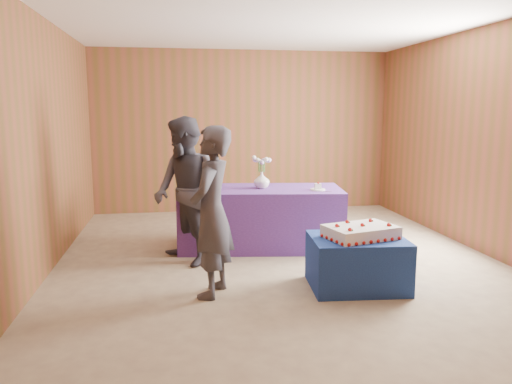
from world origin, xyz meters
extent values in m
plane|color=#9C8D6C|center=(0.00, 0.00, 0.00)|extent=(6.00, 6.00, 0.00)
cube|color=brown|center=(0.00, 3.00, 1.35)|extent=(5.00, 0.04, 2.70)
cube|color=brown|center=(0.00, -3.00, 1.35)|extent=(5.00, 0.04, 2.70)
cube|color=brown|center=(-2.50, 0.00, 1.35)|extent=(0.04, 6.00, 2.70)
cube|color=brown|center=(2.50, 0.00, 1.35)|extent=(0.04, 6.00, 2.70)
cube|color=white|center=(0.00, 0.00, 2.70)|extent=(5.00, 6.00, 0.04)
cube|color=navy|center=(0.58, -0.97, 0.25)|extent=(0.96, 0.77, 0.50)
cube|color=#603694|center=(-0.10, 0.62, 0.38)|extent=(2.10, 1.16, 0.75)
cube|color=white|center=(0.60, -0.98, 0.56)|extent=(0.74, 0.59, 0.12)
sphere|color=#A6100C|center=(0.34, -1.28, 0.52)|extent=(0.03, 0.03, 0.03)
sphere|color=#A6100C|center=(0.97, -1.11, 0.52)|extent=(0.03, 0.03, 0.03)
sphere|color=#A6100C|center=(0.23, -0.86, 0.52)|extent=(0.03, 0.03, 0.03)
sphere|color=#A6100C|center=(0.85, -0.69, 0.52)|extent=(0.03, 0.03, 0.03)
sphere|color=#A6100C|center=(0.44, -1.14, 0.64)|extent=(0.04, 0.04, 0.04)
cone|color=#1C5F15|center=(0.47, -1.14, 0.63)|extent=(0.02, 0.03, 0.03)
sphere|color=#A6100C|center=(0.74, -0.84, 0.64)|extent=(0.04, 0.04, 0.04)
cone|color=#1C5F15|center=(0.77, -0.84, 0.63)|extent=(0.02, 0.03, 0.03)
sphere|color=#A6100C|center=(0.60, -0.98, 0.64)|extent=(0.04, 0.04, 0.04)
cone|color=#1C5F15|center=(0.63, -0.98, 0.63)|extent=(0.02, 0.03, 0.03)
imported|color=silver|center=(-0.09, 0.63, 0.85)|extent=(0.22, 0.22, 0.20)
cylinder|color=#3A702D|center=(-0.05, 0.63, 1.03)|extent=(0.01, 0.01, 0.16)
sphere|color=#C1ACDF|center=(0.01, 0.63, 1.11)|extent=(0.05, 0.05, 0.05)
cylinder|color=#3A702D|center=(-0.06, 0.65, 1.03)|extent=(0.01, 0.01, 0.16)
sphere|color=white|center=(-0.01, 0.68, 1.11)|extent=(0.05, 0.05, 0.05)
cylinder|color=#3A702D|center=(-0.07, 0.66, 1.03)|extent=(0.01, 0.01, 0.16)
sphere|color=#C1ACDF|center=(-0.05, 0.72, 1.11)|extent=(0.05, 0.05, 0.05)
cylinder|color=#3A702D|center=(-0.10, 0.67, 1.03)|extent=(0.01, 0.01, 0.16)
sphere|color=white|center=(-0.10, 0.72, 1.11)|extent=(0.05, 0.05, 0.05)
cylinder|color=#3A702D|center=(-0.12, 0.66, 1.03)|extent=(0.01, 0.01, 0.16)
sphere|color=#C1ACDF|center=(-0.15, 0.70, 1.11)|extent=(0.05, 0.05, 0.05)
cylinder|color=#3A702D|center=(-0.13, 0.64, 1.03)|extent=(0.01, 0.01, 0.16)
sphere|color=white|center=(-0.18, 0.65, 1.11)|extent=(0.05, 0.05, 0.05)
cylinder|color=#3A702D|center=(-0.13, 0.62, 1.03)|extent=(0.01, 0.01, 0.16)
sphere|color=#C1ACDF|center=(-0.18, 0.60, 1.11)|extent=(0.05, 0.05, 0.05)
cylinder|color=#3A702D|center=(-0.12, 0.60, 1.03)|extent=(0.01, 0.01, 0.16)
sphere|color=white|center=(-0.15, 0.56, 1.11)|extent=(0.05, 0.05, 0.05)
cylinder|color=#3A702D|center=(-0.10, 0.59, 1.03)|extent=(0.01, 0.01, 0.16)
sphere|color=#C1ACDF|center=(-0.10, 0.53, 1.11)|extent=(0.05, 0.05, 0.05)
cylinder|color=#3A702D|center=(-0.07, 0.59, 1.03)|extent=(0.01, 0.01, 0.16)
sphere|color=white|center=(-0.05, 0.54, 1.11)|extent=(0.05, 0.05, 0.05)
cylinder|color=#3A702D|center=(-0.06, 0.61, 1.03)|extent=(0.01, 0.01, 0.16)
sphere|color=#C1ACDF|center=(-0.01, 0.58, 1.11)|extent=(0.05, 0.05, 0.05)
cylinder|color=#7051A2|center=(-0.75, 0.72, 0.76)|extent=(0.42, 0.42, 0.02)
cylinder|color=white|center=(0.56, 0.38, 0.76)|extent=(0.20, 0.20, 0.01)
cube|color=white|center=(0.56, 0.38, 0.80)|extent=(0.09, 0.08, 0.07)
sphere|color=#A6100C|center=(0.56, 0.36, 0.84)|extent=(0.03, 0.03, 0.03)
cube|color=silver|center=(0.56, 0.26, 0.75)|extent=(0.26, 0.06, 0.00)
imported|color=#34343D|center=(-0.83, -0.94, 0.79)|extent=(0.57, 0.68, 1.58)
imported|color=#373540|center=(-1.05, 0.08, 0.83)|extent=(0.92, 1.00, 1.65)
camera|label=1|loc=(-1.14, -5.43, 1.72)|focal=35.00mm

